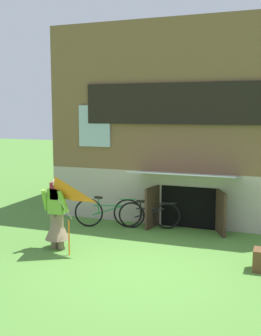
{
  "coord_description": "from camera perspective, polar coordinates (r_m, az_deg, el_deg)",
  "views": [
    {
      "loc": [
        2.41,
        -7.21,
        2.94
      ],
      "look_at": [
        -0.74,
        1.37,
        1.69
      ],
      "focal_mm": 44.68,
      "sensor_mm": 36.0,
      "label": 1
    }
  ],
  "objects": [
    {
      "name": "bicycle_black",
      "position": [
        10.59,
        2.57,
        -6.4
      ],
      "size": [
        1.53,
        0.41,
        0.71
      ],
      "rotation": [
        0.0,
        0.0,
        0.24
      ],
      "color": "black",
      "rests_on": "ground_plane"
    },
    {
      "name": "kite",
      "position": [
        8.43,
        -10.24,
        -3.85
      ],
      "size": [
        1.01,
        0.95,
        1.58
      ],
      "color": "orange",
      "rests_on": "ground_plane"
    },
    {
      "name": "ground_plane",
      "position": [
        8.15,
        1.63,
        -13.38
      ],
      "size": [
        60.0,
        60.0,
        0.0
      ],
      "primitive_type": "plane",
      "color": "#4C7F33"
    },
    {
      "name": "log_house",
      "position": [
        12.68,
        9.29,
        6.19
      ],
      "size": [
        7.33,
        5.6,
        5.22
      ],
      "color": "#ADA393",
      "rests_on": "ground_plane"
    },
    {
      "name": "person",
      "position": [
        9.14,
        -10.03,
        -6.93
      ],
      "size": [
        0.6,
        0.52,
        1.53
      ],
      "rotation": [
        0.0,
        0.0,
        0.35
      ],
      "color": "#7F6B51",
      "rests_on": "ground_plane"
    },
    {
      "name": "bicycle_green",
      "position": [
        10.71,
        -3.06,
        -6.04
      ],
      "size": [
        1.66,
        0.57,
        0.79
      ],
      "rotation": [
        0.0,
        0.0,
        0.31
      ],
      "color": "black",
      "rests_on": "ground_plane"
    }
  ]
}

